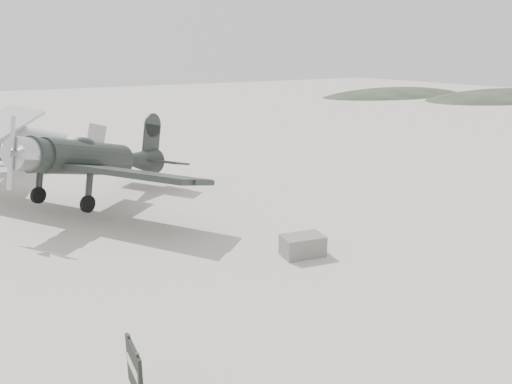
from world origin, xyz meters
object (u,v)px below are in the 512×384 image
sign_board (135,371)px  lowwing_monoplane (93,159)px  equipment_block (303,245)px  highwing_monoplane (19,131)px

sign_board → lowwing_monoplane: bearing=83.1°
equipment_block → sign_board: 8.62m
highwing_monoplane → equipment_block: bearing=-52.2°
sign_board → highwing_monoplane: bearing=92.1°
lowwing_monoplane → highwing_monoplane: 9.95m
highwing_monoplane → sign_board: size_ratio=8.30×
highwing_monoplane → sign_board: bearing=-72.9°
highwing_monoplane → equipment_block: size_ratio=8.71×
lowwing_monoplane → equipment_block: bearing=-96.6°
highwing_monoplane → equipment_block: (6.45, -19.19, -1.86)m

